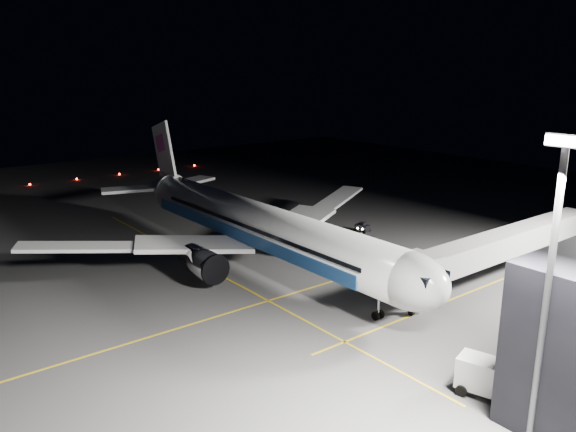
% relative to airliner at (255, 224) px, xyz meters
% --- Properties ---
extents(ground, '(200.00, 200.00, 0.00)m').
position_rel_airliner_xyz_m(ground, '(1.08, 0.00, -5.16)').
color(ground, '#4C4C4F').
rests_on(ground, ground).
extents(guide_line_main, '(0.25, 80.00, 0.01)m').
position_rel_airliner_xyz_m(guide_line_main, '(11.08, 0.00, -5.16)').
color(guide_line_main, gold).
rests_on(guide_line_main, ground).
extents(guide_line_cross, '(70.00, 0.25, 0.01)m').
position_rel_airliner_xyz_m(guide_line_cross, '(1.08, -6.00, -5.16)').
color(guide_line_cross, gold).
rests_on(guide_line_cross, ground).
extents(guide_line_side, '(0.25, 40.00, 0.01)m').
position_rel_airliner_xyz_m(guide_line_side, '(23.08, 10.00, -5.16)').
color(guide_line_side, gold).
rests_on(guide_line_side, ground).
extents(airliner, '(61.48, 54.22, 16.64)m').
position_rel_airliner_xyz_m(airliner, '(0.00, 0.00, 0.00)').
color(airliner, silver).
rests_on(airliner, ground).
extents(jet_bridge, '(3.60, 34.40, 6.30)m').
position_rel_airliner_xyz_m(jet_bridge, '(23.08, 18.06, -0.58)').
color(jet_bridge, '#B2B2B7').
rests_on(jet_bridge, ground).
extents(floodlight_mast_south, '(2.40, 0.67, 20.70)m').
position_rel_airliner_xyz_m(floodlight_mast_south, '(41.08, -6.01, 7.21)').
color(floodlight_mast_south, '#59595E').
rests_on(floodlight_mast_south, ground).
extents(taxiway_lights, '(0.44, 60.44, 0.44)m').
position_rel_airliner_xyz_m(taxiway_lights, '(-70.92, 0.00, -4.94)').
color(taxiway_lights, '#FF140A').
rests_on(taxiway_lights, ground).
extents(service_truck, '(6.17, 3.87, 2.95)m').
position_rel_airliner_xyz_m(service_truck, '(36.67, -3.33, -3.59)').
color(service_truck, silver).
rests_on(service_truck, ground).
extents(baggage_tug, '(2.36, 2.03, 1.51)m').
position_rel_airliner_xyz_m(baggage_tug, '(-1.59, 21.17, -4.47)').
color(baggage_tug, black).
rests_on(baggage_tug, ground).
extents(safety_cone_a, '(0.35, 0.35, 0.53)m').
position_rel_airliner_xyz_m(safety_cone_a, '(3.58, 4.00, -4.90)').
color(safety_cone_a, orange).
rests_on(safety_cone_a, ground).
extents(safety_cone_b, '(0.40, 0.40, 0.59)m').
position_rel_airliner_xyz_m(safety_cone_b, '(1.25, 12.08, -4.87)').
color(safety_cone_b, orange).
rests_on(safety_cone_b, ground).
extents(safety_cone_c, '(0.37, 0.37, 0.56)m').
position_rel_airliner_xyz_m(safety_cone_c, '(-6.80, 5.98, -4.89)').
color(safety_cone_c, orange).
rests_on(safety_cone_c, ground).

